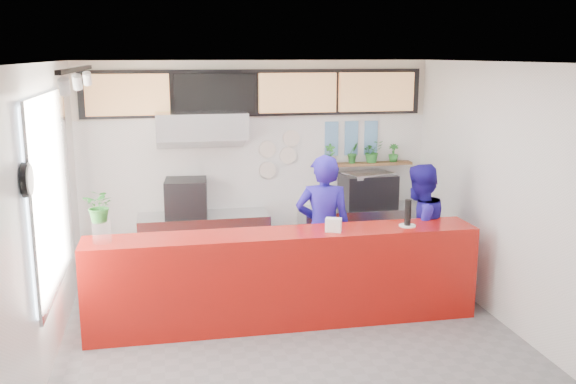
# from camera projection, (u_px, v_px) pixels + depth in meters

# --- Properties ---
(floor) EXTENTS (5.00, 5.00, 0.00)m
(floor) POSITION_uv_depth(u_px,v_px,m) (291.00, 337.00, 7.14)
(floor) COLOR slate
(floor) RESTS_ON ground
(ceiling) EXTENTS (5.00, 5.00, 0.00)m
(ceiling) POSITION_uv_depth(u_px,v_px,m) (292.00, 62.00, 6.50)
(ceiling) COLOR silver
(wall_back) EXTENTS (5.00, 0.00, 5.00)m
(wall_back) POSITION_uv_depth(u_px,v_px,m) (257.00, 166.00, 9.22)
(wall_back) COLOR white
(wall_back) RESTS_ON ground
(wall_left) EXTENTS (0.00, 5.00, 5.00)m
(wall_left) POSITION_uv_depth(u_px,v_px,m) (44.00, 217.00, 6.34)
(wall_left) COLOR white
(wall_left) RESTS_ON ground
(wall_right) EXTENTS (0.00, 5.00, 5.00)m
(wall_right) POSITION_uv_depth(u_px,v_px,m) (506.00, 196.00, 7.30)
(wall_right) COLOR white
(wall_right) RESTS_ON ground
(service_counter) EXTENTS (4.50, 0.60, 1.10)m
(service_counter) POSITION_uv_depth(u_px,v_px,m) (285.00, 278.00, 7.40)
(service_counter) COLOR #A0110B
(service_counter) RESTS_ON ground
(cream_band) EXTENTS (5.00, 0.02, 0.80)m
(cream_band) POSITION_uv_depth(u_px,v_px,m) (256.00, 89.00, 8.97)
(cream_band) COLOR beige
(cream_band) RESTS_ON wall_back
(prep_bench) EXTENTS (1.80, 0.60, 0.90)m
(prep_bench) POSITION_uv_depth(u_px,v_px,m) (204.00, 246.00, 9.00)
(prep_bench) COLOR #B2B5BA
(prep_bench) RESTS_ON ground
(panini_oven) EXTENTS (0.61, 0.61, 0.50)m
(panini_oven) POSITION_uv_depth(u_px,v_px,m) (186.00, 198.00, 8.81)
(panini_oven) COLOR black
(panini_oven) RESTS_ON prep_bench
(extraction_hood) EXTENTS (1.20, 0.70, 0.35)m
(extraction_hood) POSITION_uv_depth(u_px,v_px,m) (201.00, 125.00, 8.59)
(extraction_hood) COLOR #B2B5BA
(extraction_hood) RESTS_ON ceiling
(hood_lip) EXTENTS (1.20, 0.69, 0.31)m
(hood_lip) POSITION_uv_depth(u_px,v_px,m) (202.00, 140.00, 8.63)
(hood_lip) COLOR #B2B5BA
(hood_lip) RESTS_ON ceiling
(right_bench) EXTENTS (1.80, 0.60, 0.90)m
(right_bench) POSITION_uv_depth(u_px,v_px,m) (361.00, 237.00, 9.44)
(right_bench) COLOR #B2B5BA
(right_bench) RESTS_ON ground
(espresso_machine) EXTENTS (0.78, 0.57, 0.48)m
(espresso_machine) POSITION_uv_depth(u_px,v_px,m) (368.00, 191.00, 9.30)
(espresso_machine) COLOR black
(espresso_machine) RESTS_ON right_bench
(espresso_tray) EXTENTS (0.75, 0.61, 0.06)m
(espresso_tray) POSITION_uv_depth(u_px,v_px,m) (368.00, 174.00, 9.25)
(espresso_tray) COLOR #BBBCC3
(espresso_tray) RESTS_ON espresso_machine
(herb_shelf) EXTENTS (1.40, 0.18, 0.04)m
(herb_shelf) POSITION_uv_depth(u_px,v_px,m) (365.00, 164.00, 9.42)
(herb_shelf) COLOR brown
(herb_shelf) RESTS_ON wall_back
(menu_board_far_left) EXTENTS (1.10, 0.10, 0.55)m
(menu_board_far_left) POSITION_uv_depth(u_px,v_px,m) (128.00, 95.00, 8.55)
(menu_board_far_left) COLOR tan
(menu_board_far_left) RESTS_ON wall_back
(menu_board_mid_left) EXTENTS (1.10, 0.10, 0.55)m
(menu_board_mid_left) POSITION_uv_depth(u_px,v_px,m) (215.00, 94.00, 8.77)
(menu_board_mid_left) COLOR black
(menu_board_mid_left) RESTS_ON wall_back
(menu_board_mid_right) EXTENTS (1.10, 0.10, 0.55)m
(menu_board_mid_right) POSITION_uv_depth(u_px,v_px,m) (298.00, 93.00, 8.99)
(menu_board_mid_right) COLOR tan
(menu_board_mid_right) RESTS_ON wall_back
(menu_board_far_right) EXTENTS (1.10, 0.10, 0.55)m
(menu_board_far_right) POSITION_uv_depth(u_px,v_px,m) (376.00, 92.00, 9.21)
(menu_board_far_right) COLOR tan
(menu_board_far_right) RESTS_ON wall_back
(soffit) EXTENTS (4.80, 0.04, 0.65)m
(soffit) POSITION_uv_depth(u_px,v_px,m) (256.00, 93.00, 8.96)
(soffit) COLOR black
(soffit) RESTS_ON wall_back
(window_pane) EXTENTS (0.04, 2.20, 1.90)m
(window_pane) POSITION_uv_depth(u_px,v_px,m) (51.00, 191.00, 6.59)
(window_pane) COLOR silver
(window_pane) RESTS_ON wall_left
(window_frame) EXTENTS (0.03, 2.30, 2.00)m
(window_frame) POSITION_uv_depth(u_px,v_px,m) (53.00, 191.00, 6.60)
(window_frame) COLOR #B2B5BA
(window_frame) RESTS_ON wall_left
(wall_clock_rim) EXTENTS (0.05, 0.30, 0.30)m
(wall_clock_rim) POSITION_uv_depth(u_px,v_px,m) (26.00, 180.00, 5.37)
(wall_clock_rim) COLOR black
(wall_clock_rim) RESTS_ON wall_left
(wall_clock_face) EXTENTS (0.02, 0.26, 0.26)m
(wall_clock_face) POSITION_uv_depth(u_px,v_px,m) (30.00, 180.00, 5.38)
(wall_clock_face) COLOR white
(wall_clock_face) RESTS_ON wall_left
(track_rail) EXTENTS (0.05, 2.40, 0.04)m
(track_rail) POSITION_uv_depth(u_px,v_px,m) (76.00, 69.00, 6.12)
(track_rail) COLOR black
(track_rail) RESTS_ON ceiling
(dec_plate_a) EXTENTS (0.24, 0.03, 0.24)m
(dec_plate_a) POSITION_uv_depth(u_px,v_px,m) (267.00, 149.00, 9.16)
(dec_plate_a) COLOR silver
(dec_plate_a) RESTS_ON wall_back
(dec_plate_b) EXTENTS (0.24, 0.03, 0.24)m
(dec_plate_b) POSITION_uv_depth(u_px,v_px,m) (288.00, 155.00, 9.24)
(dec_plate_b) COLOR silver
(dec_plate_b) RESTS_ON wall_back
(dec_plate_c) EXTENTS (0.24, 0.03, 0.24)m
(dec_plate_c) POSITION_uv_depth(u_px,v_px,m) (267.00, 170.00, 9.23)
(dec_plate_c) COLOR silver
(dec_plate_c) RESTS_ON wall_back
(dec_plate_d) EXTENTS (0.24, 0.03, 0.24)m
(dec_plate_d) POSITION_uv_depth(u_px,v_px,m) (291.00, 138.00, 9.20)
(dec_plate_d) COLOR silver
(dec_plate_d) RESTS_ON wall_back
(photo_frame_a) EXTENTS (0.20, 0.02, 0.25)m
(photo_frame_a) POSITION_uv_depth(u_px,v_px,m) (332.00, 130.00, 9.30)
(photo_frame_a) COLOR #598CBF
(photo_frame_a) RESTS_ON wall_back
(photo_frame_b) EXTENTS (0.20, 0.02, 0.25)m
(photo_frame_b) POSITION_uv_depth(u_px,v_px,m) (351.00, 130.00, 9.36)
(photo_frame_b) COLOR #598CBF
(photo_frame_b) RESTS_ON wall_back
(photo_frame_c) EXTENTS (0.20, 0.02, 0.25)m
(photo_frame_c) POSITION_uv_depth(u_px,v_px,m) (371.00, 129.00, 9.42)
(photo_frame_c) COLOR #598CBF
(photo_frame_c) RESTS_ON wall_back
(photo_frame_d) EXTENTS (0.20, 0.02, 0.25)m
(photo_frame_d) POSITION_uv_depth(u_px,v_px,m) (331.00, 147.00, 9.35)
(photo_frame_d) COLOR #598CBF
(photo_frame_d) RESTS_ON wall_back
(photo_frame_e) EXTENTS (0.20, 0.02, 0.25)m
(photo_frame_e) POSITION_uv_depth(u_px,v_px,m) (351.00, 147.00, 9.41)
(photo_frame_e) COLOR #598CBF
(photo_frame_e) RESTS_ON wall_back
(photo_frame_f) EXTENTS (0.20, 0.02, 0.25)m
(photo_frame_f) POSITION_uv_depth(u_px,v_px,m) (371.00, 146.00, 9.47)
(photo_frame_f) COLOR #598CBF
(photo_frame_f) RESTS_ON wall_back
(staff_center) EXTENTS (0.78, 0.61, 1.89)m
(staff_center) POSITION_uv_depth(u_px,v_px,m) (323.00, 230.00, 7.96)
(staff_center) COLOR #201593
(staff_center) RESTS_ON ground
(staff_right) EXTENTS (1.06, 0.98, 1.75)m
(staff_right) POSITION_uv_depth(u_px,v_px,m) (418.00, 232.00, 8.12)
(staff_right) COLOR #201593
(staff_right) RESTS_ON ground
(herb_a) EXTENTS (0.17, 0.13, 0.29)m
(herb_a) POSITION_uv_depth(u_px,v_px,m) (330.00, 154.00, 9.29)
(herb_a) COLOR #256B26
(herb_a) RESTS_ON herb_shelf
(herb_b) EXTENTS (0.21, 0.19, 0.31)m
(herb_b) POSITION_uv_depth(u_px,v_px,m) (353.00, 153.00, 9.35)
(herb_b) COLOR #256B26
(herb_b) RESTS_ON herb_shelf
(herb_c) EXTENTS (0.33, 0.30, 0.33)m
(herb_c) POSITION_uv_depth(u_px,v_px,m) (372.00, 151.00, 9.41)
(herb_c) COLOR #256B26
(herb_c) RESTS_ON herb_shelf
(herb_d) EXTENTS (0.18, 0.17, 0.26)m
(herb_d) POSITION_uv_depth(u_px,v_px,m) (393.00, 153.00, 9.48)
(herb_d) COLOR #256B26
(herb_d) RESTS_ON herb_shelf
(glass_vase) EXTENTS (0.23, 0.23, 0.24)m
(glass_vase) POSITION_uv_depth(u_px,v_px,m) (102.00, 231.00, 6.87)
(glass_vase) COLOR white
(glass_vase) RESTS_ON service_counter
(basil_vase) EXTENTS (0.42, 0.40, 0.37)m
(basil_vase) POSITION_uv_depth(u_px,v_px,m) (100.00, 206.00, 6.81)
(basil_vase) COLOR #256B26
(basil_vase) RESTS_ON glass_vase
(napkin_holder) EXTENTS (0.21, 0.17, 0.16)m
(napkin_holder) POSITION_uv_depth(u_px,v_px,m) (333.00, 225.00, 7.30)
(napkin_holder) COLOR white
(napkin_holder) RESTS_ON service_counter
(white_plate) EXTENTS (0.26, 0.26, 0.01)m
(white_plate) POSITION_uv_depth(u_px,v_px,m) (407.00, 226.00, 7.54)
(white_plate) COLOR white
(white_plate) RESTS_ON service_counter
(pepper_mill) EXTENTS (0.08, 0.08, 0.30)m
(pepper_mill) POSITION_uv_depth(u_px,v_px,m) (408.00, 212.00, 7.50)
(pepper_mill) COLOR black
(pepper_mill) RESTS_ON white_plate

